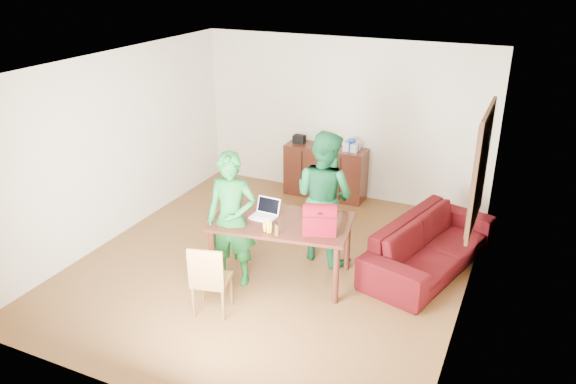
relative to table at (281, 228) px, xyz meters
The scene contains 10 objects.
room 0.73m from the table, 123.86° to the left, with size 5.20×5.70×2.90m.
table is the anchor object (origin of this frame).
chair 1.21m from the table, 111.36° to the right, with size 0.50×0.48×0.91m.
person_near 0.65m from the table, 146.29° to the right, with size 0.64×0.42×1.75m, color #12531C.
person_far 0.81m from the table, 67.65° to the left, with size 0.89×0.69×1.83m, color #13552A.
laptop 0.29m from the table, behind, with size 0.33×0.24×0.23m.
bananas 0.39m from the table, 91.49° to the right, with size 0.16×0.10×0.06m, color gold, non-canonical shape.
bottle 0.44m from the table, 72.30° to the right, with size 0.05×0.05×0.16m, color #523912.
red_bag 0.63m from the table, 11.81° to the right, with size 0.40×0.23×0.30m, color maroon.
sofa 2.04m from the table, 31.84° to the left, with size 2.29×0.90×0.67m, color #37070B.
Camera 1 is at (2.97, -5.98, 3.92)m, focal length 35.00 mm.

